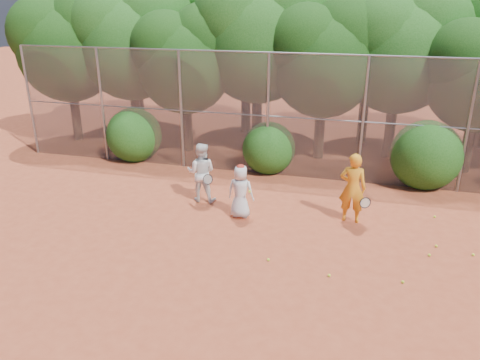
# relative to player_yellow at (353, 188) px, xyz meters

# --- Properties ---
(ground) EXTENTS (80.00, 80.00, 0.00)m
(ground) POSITION_rel_player_yellow_xyz_m (-1.90, -3.08, -0.95)
(ground) COLOR #9A3D22
(ground) RESTS_ON ground
(fence_back) EXTENTS (20.05, 0.09, 4.03)m
(fence_back) POSITION_rel_player_yellow_xyz_m (-2.02, 2.92, 1.10)
(fence_back) COLOR gray
(fence_back) RESTS_ON ground
(tree_0) EXTENTS (4.38, 3.81, 6.00)m
(tree_0) POSITION_rel_player_yellow_xyz_m (-11.34, 4.96, 2.98)
(tree_0) COLOR black
(tree_0) RESTS_ON ground
(tree_1) EXTENTS (4.64, 4.03, 6.35)m
(tree_1) POSITION_rel_player_yellow_xyz_m (-8.84, 5.46, 3.22)
(tree_1) COLOR black
(tree_1) RESTS_ON ground
(tree_2) EXTENTS (3.99, 3.47, 5.47)m
(tree_2) POSITION_rel_player_yellow_xyz_m (-6.35, 4.75, 2.64)
(tree_2) COLOR black
(tree_2) RESTS_ON ground
(tree_3) EXTENTS (4.89, 4.26, 6.70)m
(tree_3) POSITION_rel_player_yellow_xyz_m (-3.83, 5.76, 3.45)
(tree_3) COLOR black
(tree_3) RESTS_ON ground
(tree_4) EXTENTS (4.19, 3.64, 5.73)m
(tree_4) POSITION_rel_player_yellow_xyz_m (-1.34, 5.16, 2.81)
(tree_4) COLOR black
(tree_4) RESTS_ON ground
(tree_5) EXTENTS (4.51, 3.92, 6.17)m
(tree_5) POSITION_rel_player_yellow_xyz_m (1.16, 5.96, 3.10)
(tree_5) COLOR black
(tree_5) RESTS_ON ground
(tree_9) EXTENTS (4.83, 4.20, 6.62)m
(tree_9) POSITION_rel_player_yellow_xyz_m (-9.84, 7.76, 3.39)
(tree_9) COLOR black
(tree_9) RESTS_ON ground
(tree_10) EXTENTS (5.15, 4.48, 7.06)m
(tree_10) POSITION_rel_player_yellow_xyz_m (-4.83, 7.97, 3.68)
(tree_10) COLOR black
(tree_10) RESTS_ON ground
(tree_11) EXTENTS (4.64, 4.03, 6.35)m
(tree_11) POSITION_rel_player_yellow_xyz_m (0.16, 7.56, 3.22)
(tree_11) COLOR black
(tree_11) RESTS_ON ground
(bush_0) EXTENTS (2.00, 2.00, 2.00)m
(bush_0) POSITION_rel_player_yellow_xyz_m (-7.90, 3.22, 0.05)
(bush_0) COLOR #174711
(bush_0) RESTS_ON ground
(bush_1) EXTENTS (1.80, 1.80, 1.80)m
(bush_1) POSITION_rel_player_yellow_xyz_m (-2.90, 3.22, -0.05)
(bush_1) COLOR #174711
(bush_1) RESTS_ON ground
(bush_2) EXTENTS (2.20, 2.20, 2.20)m
(bush_2) POSITION_rel_player_yellow_xyz_m (2.10, 3.22, 0.15)
(bush_2) COLOR #174711
(bush_2) RESTS_ON ground
(player_yellow) EXTENTS (0.86, 0.53, 1.90)m
(player_yellow) POSITION_rel_player_yellow_xyz_m (0.00, 0.00, 0.00)
(player_yellow) COLOR orange
(player_yellow) RESTS_ON ground
(player_teen) EXTENTS (0.74, 0.50, 1.50)m
(player_teen) POSITION_rel_player_yellow_xyz_m (-2.90, -0.50, -0.20)
(player_teen) COLOR silver
(player_teen) RESTS_ON ground
(player_white) EXTENTS (0.91, 0.74, 1.75)m
(player_white) POSITION_rel_player_yellow_xyz_m (-4.28, 0.27, -0.07)
(player_white) COLOR white
(player_white) RESTS_ON ground
(ball_0) EXTENTS (0.07, 0.07, 0.07)m
(ball_0) POSITION_rel_player_yellow_xyz_m (-0.30, -2.88, -0.91)
(ball_0) COLOR #C9E429
(ball_0) RESTS_ON ground
(ball_1) EXTENTS (0.07, 0.07, 0.07)m
(ball_1) POSITION_rel_player_yellow_xyz_m (2.08, -0.94, -0.91)
(ball_1) COLOR #C9E429
(ball_1) RESTS_ON ground
(ball_2) EXTENTS (0.07, 0.07, 0.07)m
(ball_2) POSITION_rel_player_yellow_xyz_m (1.21, -2.73, -0.91)
(ball_2) COLOR #C9E429
(ball_2) RESTS_ON ground
(ball_3) EXTENTS (0.07, 0.07, 0.07)m
(ball_3) POSITION_rel_player_yellow_xyz_m (2.86, -1.15, -0.91)
(ball_3) COLOR #C9E429
(ball_3) RESTS_ON ground
(ball_4) EXTENTS (0.07, 0.07, 0.07)m
(ball_4) POSITION_rel_player_yellow_xyz_m (-1.70, -2.59, -0.91)
(ball_4) COLOR #C9E429
(ball_4) RESTS_ON ground
(ball_5) EXTENTS (0.07, 0.07, 0.07)m
(ball_5) POSITION_rel_player_yellow_xyz_m (2.23, 0.76, -0.91)
(ball_5) COLOR #C9E429
(ball_5) RESTS_ON ground
(ball_6) EXTENTS (0.07, 0.07, 0.07)m
(ball_6) POSITION_rel_player_yellow_xyz_m (1.87, -1.42, -0.91)
(ball_6) COLOR #C9E429
(ball_6) RESTS_ON ground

